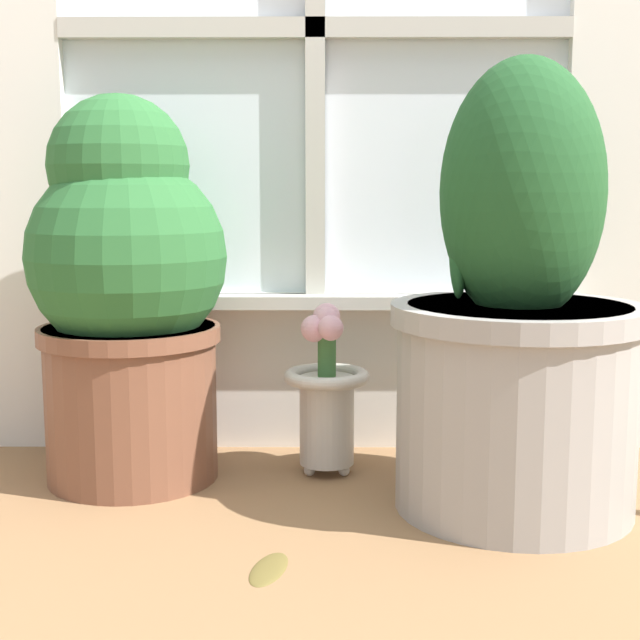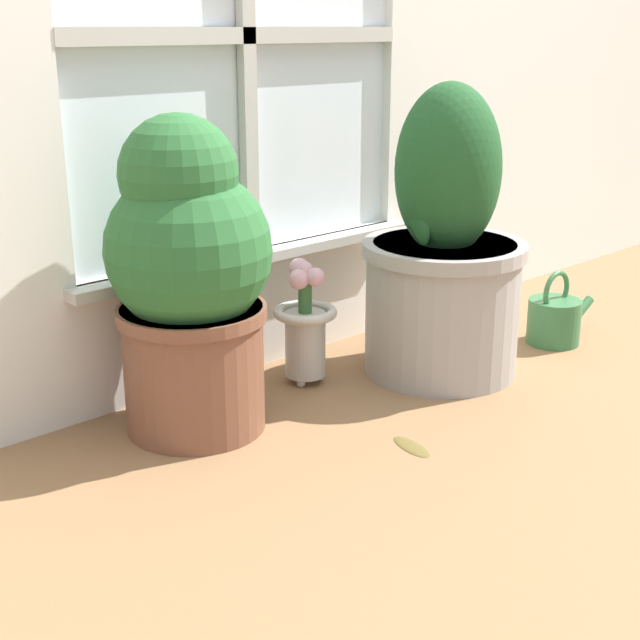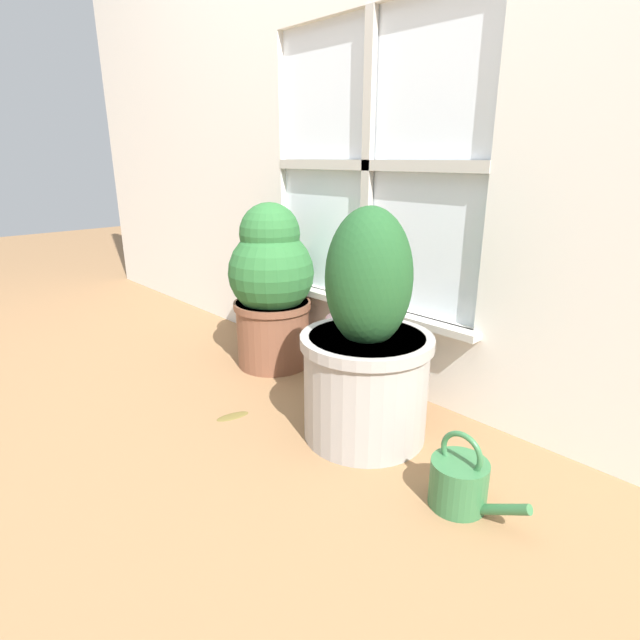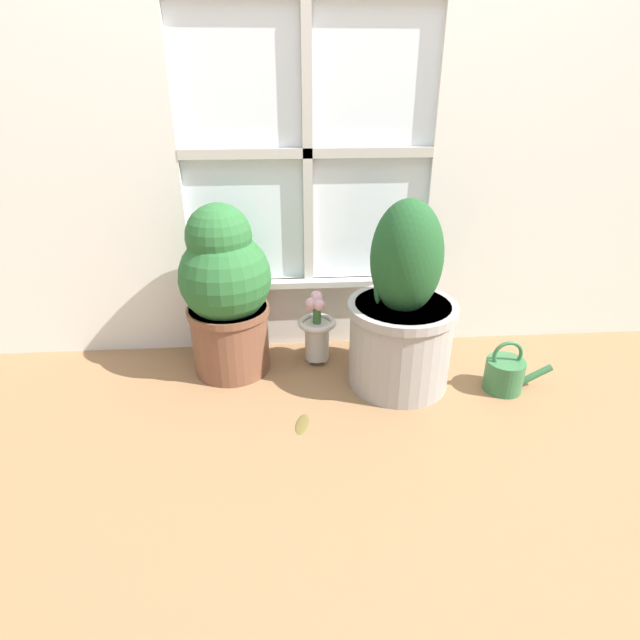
# 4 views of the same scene
# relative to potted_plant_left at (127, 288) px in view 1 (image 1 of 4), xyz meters

# --- Properties ---
(ground_plane) EXTENTS (10.00, 10.00, 0.00)m
(ground_plane) POSITION_rel_potted_plant_left_xyz_m (0.31, -0.34, -0.33)
(ground_plane) COLOR olive
(potted_plant_left) EXTENTS (0.33, 0.33, 0.65)m
(potted_plant_left) POSITION_rel_potted_plant_left_xyz_m (0.00, 0.00, 0.00)
(potted_plant_left) COLOR brown
(potted_plant_left) RESTS_ON ground_plane
(potted_plant_right) EXTENTS (0.39, 0.39, 0.69)m
(potted_plant_right) POSITION_rel_potted_plant_left_xyz_m (0.63, -0.14, -0.05)
(potted_plant_right) COLOR #9E9993
(potted_plant_right) RESTS_ON ground_plane
(flower_vase) EXTENTS (0.15, 0.15, 0.30)m
(flower_vase) POSITION_rel_potted_plant_left_xyz_m (0.34, 0.03, -0.19)
(flower_vase) COLOR #BCB7AD
(flower_vase) RESTS_ON ground_plane
(fallen_leaf) EXTENTS (0.07, 0.12, 0.01)m
(fallen_leaf) POSITION_rel_potted_plant_left_xyz_m (0.26, -0.38, -0.33)
(fallen_leaf) COLOR brown
(fallen_leaf) RESTS_ON ground_plane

